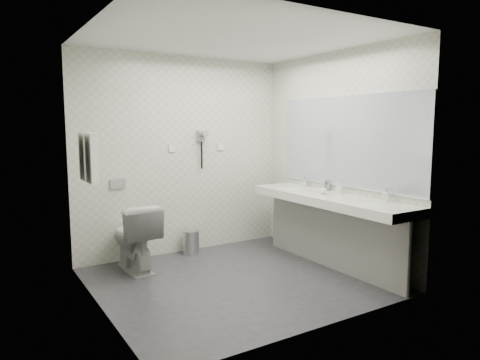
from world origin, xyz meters
TOP-DOWN VIEW (x-y plane):
  - floor at (0.00, 0.00)m, footprint 2.80×2.80m
  - ceiling at (0.00, 0.00)m, footprint 2.80×2.80m
  - wall_back at (0.00, 1.30)m, footprint 2.80×0.00m
  - wall_front at (0.00, -1.30)m, footprint 2.80×0.00m
  - wall_left at (-1.40, 0.00)m, footprint 0.00×2.60m
  - wall_right at (1.40, 0.00)m, footprint 0.00×2.60m
  - vanity_counter at (1.12, -0.20)m, footprint 0.55×2.20m
  - vanity_panel at (1.15, -0.20)m, footprint 0.03×2.15m
  - vanity_post_near at (1.18, -1.24)m, footprint 0.06×0.06m
  - vanity_post_far at (1.18, 0.84)m, footprint 0.06×0.06m
  - mirror at (1.39, -0.20)m, footprint 0.02×2.20m
  - basin_near at (1.12, -0.85)m, footprint 0.40×0.31m
  - basin_far at (1.12, 0.45)m, footprint 0.40×0.31m
  - faucet_near at (1.32, -0.85)m, footprint 0.04×0.04m
  - faucet_far at (1.32, 0.45)m, footprint 0.04×0.04m
  - soap_bottle_a at (1.27, -0.22)m, footprint 0.08×0.08m
  - soap_bottle_b at (1.11, -0.12)m, footprint 0.09×0.09m
  - soap_bottle_c at (1.29, -0.17)m, footprint 0.06×0.06m
  - glass_left at (1.35, 0.08)m, footprint 0.08×0.08m
  - glass_right at (1.35, 0.08)m, footprint 0.06×0.06m
  - toilet at (-0.80, 0.89)m, footprint 0.45×0.77m
  - flush_plate at (-0.85, 1.29)m, footprint 0.18×0.02m
  - pedal_bin at (0.02, 1.13)m, footprint 0.27×0.27m
  - bin_lid at (0.02, 1.13)m, footprint 0.21×0.21m
  - towel_rail at (-1.35, 0.55)m, footprint 0.02×0.62m
  - towel_near at (-1.34, 0.41)m, footprint 0.07×0.24m
  - towel_far at (-1.34, 0.69)m, footprint 0.07×0.24m
  - dryer_cradle at (0.25, 1.27)m, footprint 0.10×0.04m
  - dryer_barrel at (0.25, 1.20)m, footprint 0.08×0.14m
  - dryer_cord at (0.25, 1.26)m, footprint 0.02×0.02m
  - switch_plate_a at (-0.15, 1.29)m, footprint 0.09×0.02m
  - switch_plate_b at (0.55, 1.29)m, footprint 0.09×0.02m

SIDE VIEW (x-z plane):
  - floor at x=0.00m, z-range 0.00..0.00m
  - pedal_bin at x=0.02m, z-range 0.00..0.29m
  - bin_lid at x=0.02m, z-range 0.29..0.30m
  - vanity_panel at x=1.15m, z-range 0.00..0.75m
  - vanity_post_near at x=1.18m, z-range 0.00..0.75m
  - vanity_post_far at x=1.18m, z-range 0.00..0.75m
  - toilet at x=-0.80m, z-range 0.00..0.77m
  - vanity_counter at x=1.12m, z-range 0.75..0.85m
  - basin_near at x=1.12m, z-range 0.81..0.86m
  - basin_far at x=1.12m, z-range 0.81..0.86m
  - soap_bottle_b at x=1.11m, z-range 0.85..0.95m
  - glass_right at x=1.35m, z-range 0.85..0.95m
  - glass_left at x=1.35m, z-range 0.85..0.97m
  - soap_bottle_a at x=1.27m, z-range 0.85..0.97m
  - soap_bottle_c at x=1.29m, z-range 0.85..0.97m
  - faucet_near at x=1.32m, z-range 0.85..1.00m
  - faucet_far at x=1.32m, z-range 0.85..1.00m
  - flush_plate at x=-0.85m, z-range 0.89..1.01m
  - wall_back at x=0.00m, z-range -0.15..2.65m
  - wall_front at x=0.00m, z-range -0.15..2.65m
  - wall_left at x=-1.40m, z-range -0.05..2.55m
  - wall_right at x=1.40m, z-range -0.05..2.55m
  - dryer_cord at x=0.25m, z-range 1.07..1.43m
  - towel_near at x=-1.34m, z-range 1.09..1.57m
  - towel_far at x=-1.34m, z-range 1.09..1.57m
  - switch_plate_a at x=-0.15m, z-range 1.31..1.40m
  - switch_plate_b at x=0.55m, z-range 1.31..1.40m
  - mirror at x=1.39m, z-range 0.92..1.98m
  - dryer_cradle at x=0.25m, z-range 1.43..1.57m
  - dryer_barrel at x=0.25m, z-range 1.49..1.57m
  - towel_rail at x=-1.35m, z-range 1.54..1.56m
  - ceiling at x=0.00m, z-range 2.50..2.50m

